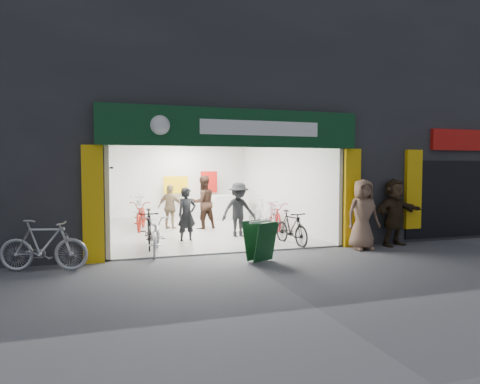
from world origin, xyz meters
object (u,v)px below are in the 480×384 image
pedestrian_near (363,215)px  sandwich_board (260,240)px  bike_right_front (291,228)px  parked_bike (44,245)px  bike_left_front (157,234)px

pedestrian_near → sandwich_board: 3.09m
pedestrian_near → sandwich_board: size_ratio=2.02×
bike_right_front → parked_bike: (-6.00, -1.14, 0.06)m
bike_right_front → pedestrian_near: pedestrian_near is taller
bike_right_front → pedestrian_near: (1.50, -1.10, 0.43)m
bike_right_front → pedestrian_near: bearing=-44.1°
bike_left_front → bike_right_front: (3.60, -0.00, -0.01)m
pedestrian_near → sandwich_board: pedestrian_near is taller
bike_right_front → pedestrian_near: 1.91m
bike_left_front → pedestrian_near: bearing=-2.9°
parked_bike → sandwich_board: 4.51m
parked_bike → bike_right_front: bearing=-64.6°
bike_left_front → sandwich_board: bearing=-28.9°
sandwich_board → bike_left_front: bearing=117.9°
parked_bike → pedestrian_near: pedestrian_near is taller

